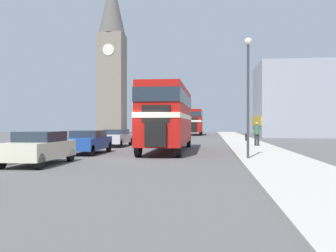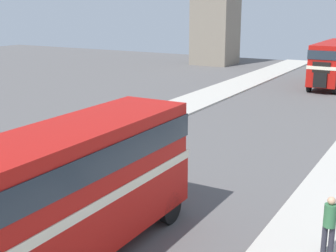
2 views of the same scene
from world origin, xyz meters
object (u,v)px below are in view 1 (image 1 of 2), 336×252
(car_parked_near, at_px, (39,147))
(car_parked_mid, at_px, (88,141))
(church_tower, at_px, (112,52))
(bus_distant, at_px, (194,120))
(car_parked_far, at_px, (116,137))
(double_decker_bus, at_px, (168,114))
(pedestrian_walking, at_px, (257,132))
(bicycle_on_pavement, at_px, (246,137))
(street_lamp, at_px, (248,79))

(car_parked_near, relative_size, car_parked_mid, 0.94)
(church_tower, bearing_deg, bus_distant, -30.61)
(car_parked_near, relative_size, car_parked_far, 0.92)
(double_decker_bus, relative_size, bus_distant, 1.08)
(double_decker_bus, height_order, church_tower, church_tower)
(pedestrian_walking, xyz_separation_m, bicycle_on_pavement, (-0.05, 8.21, -0.67))
(double_decker_bus, xyz_separation_m, street_lamp, (4.60, -5.89, 1.50))
(car_parked_mid, xyz_separation_m, pedestrian_walking, (10.86, 7.45, 0.41))
(pedestrian_walking, bearing_deg, car_parked_far, -179.63)
(double_decker_bus, height_order, pedestrian_walking, double_decker_bus)
(car_parked_near, relative_size, pedestrian_walking, 2.26)
(pedestrian_walking, height_order, bicycle_on_pavement, pedestrian_walking)
(double_decker_bus, height_order, car_parked_near, double_decker_bus)
(bicycle_on_pavement, bearing_deg, double_decker_bus, -115.62)
(car_parked_far, xyz_separation_m, street_lamp, (9.28, -10.64, 3.24))
(car_parked_near, distance_m, street_lamp, 10.23)
(pedestrian_walking, height_order, church_tower, church_tower)
(car_parked_far, bearing_deg, church_tower, 105.57)
(car_parked_near, bearing_deg, car_parked_far, 90.10)
(church_tower, bearing_deg, bicycle_on_pavement, -55.84)
(car_parked_mid, distance_m, street_lamp, 10.24)
(bus_distant, height_order, church_tower, church_tower)
(car_parked_mid, bearing_deg, bus_distant, 83.18)
(double_decker_bus, xyz_separation_m, car_parked_near, (-4.66, -8.81, -1.70))
(car_parked_near, bearing_deg, car_parked_mid, 89.03)
(car_parked_near, relative_size, street_lamp, 0.70)
(car_parked_near, distance_m, car_parked_far, 13.57)
(car_parked_near, bearing_deg, bicycle_on_pavement, 63.46)
(bus_distant, distance_m, car_parked_near, 45.59)
(car_parked_far, bearing_deg, street_lamp, -48.90)
(car_parked_mid, relative_size, bicycle_on_pavement, 2.50)
(car_parked_near, xyz_separation_m, pedestrian_walking, (10.97, 13.64, 0.39))
(double_decker_bus, height_order, bus_distant, double_decker_bus)
(bus_distant, height_order, car_parked_near, bus_distant)
(bus_distant, bearing_deg, car_parked_near, -96.03)
(street_lamp, bearing_deg, bicycle_on_pavement, 85.00)
(street_lamp, bearing_deg, car_parked_mid, 160.36)
(car_parked_near, xyz_separation_m, car_parked_mid, (0.10, 6.19, -0.02))
(bicycle_on_pavement, xyz_separation_m, church_tower, (-22.48, 33.13, 15.17))
(double_decker_bus, bearing_deg, car_parked_far, 134.57)
(bus_distant, bearing_deg, car_parked_far, -98.62)
(bus_distant, bearing_deg, bicycle_on_pavement, -75.35)
(car_parked_far, bearing_deg, double_decker_bus, -45.43)
(car_parked_near, height_order, car_parked_far, car_parked_near)
(double_decker_bus, bearing_deg, car_parked_mid, -150.11)
(car_parked_near, bearing_deg, church_tower, 101.88)
(car_parked_mid, bearing_deg, car_parked_far, 91.00)
(car_parked_far, distance_m, bicycle_on_pavement, 13.73)
(double_decker_bus, distance_m, car_parked_far, 6.90)
(car_parked_far, distance_m, pedestrian_walking, 11.00)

